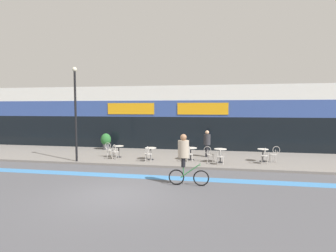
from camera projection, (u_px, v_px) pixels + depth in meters
The scene contains 21 objects.
ground_plane at pixel (116, 195), 9.61m from camera, with size 120.00×120.00×0.00m, color #4C4C51.
sidewalk_slab at pixel (158, 157), 16.73m from camera, with size 40.00×5.50×0.12m, color slate.
storefront_facade at pixel (170, 118), 21.19m from camera, with size 40.00×4.06×4.81m.
bike_lane_stripe at pixel (136, 176), 12.16m from camera, with size 36.00×0.70×0.01m, color #3D7AB7.
bistro_table_0 at pixel (119, 149), 16.19m from camera, with size 0.60×0.60×0.72m.
bistro_table_1 at pixel (151, 151), 15.47m from camera, with size 0.68×0.68×0.71m.
bistro_table_2 at pixel (191, 151), 15.40m from camera, with size 0.75×0.75×0.72m.
bistro_table_3 at pixel (220, 153), 14.62m from camera, with size 0.68×0.68×0.78m.
bistro_table_4 at pixel (263, 153), 14.86m from camera, with size 0.60×0.60×0.73m.
cafe_chair_0_near at pixel (115, 151), 15.57m from camera, with size 0.42×0.58×0.90m.
cafe_chair_0_side at pixel (109, 149), 16.30m from camera, with size 0.59×0.43×0.90m.
cafe_chair_1_near at pixel (148, 153), 14.85m from camera, with size 0.41×0.58×0.90m.
cafe_chair_2_near at pixel (190, 153), 14.79m from camera, with size 0.40×0.57×0.90m.
cafe_chair_3_near at pixel (220, 155), 14.01m from camera, with size 0.43×0.59×0.90m.
cafe_chair_3_side at pixel (209, 153), 14.74m from camera, with size 0.59×0.43×0.90m.
cafe_chair_4_near at pixel (265, 155), 14.24m from camera, with size 0.44×0.59×0.90m.
cafe_chair_4_side at pixel (274, 153), 14.75m from camera, with size 0.59×0.43×0.90m.
planter_pot at pixel (106, 141), 19.28m from camera, with size 0.73×0.73×1.18m.
lamp_post at pixel (75, 108), 14.82m from camera, with size 0.26×0.26×5.35m.
cyclist_0 at pixel (185, 155), 10.67m from camera, with size 1.66×0.50×2.12m.
pedestrian_near_end at pixel (207, 141), 16.36m from camera, with size 0.52×0.52×1.66m.
Camera 1 is at (3.55, -8.93, 3.18)m, focal length 28.00 mm.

